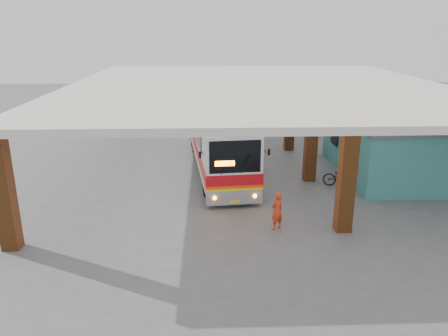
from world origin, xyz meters
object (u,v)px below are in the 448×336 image
motorcycle (343,177)px  red_chair (314,152)px  pedestrian (277,211)px  coach_bus (218,138)px

motorcycle → red_chair: size_ratio=2.45×
red_chair → pedestrian: bearing=-124.4°
pedestrian → red_chair: (3.87, 9.96, -0.42)m
coach_bus → pedestrian: bearing=-80.8°
coach_bus → motorcycle: 7.13m
pedestrian → red_chair: pedestrian is taller
coach_bus → red_chair: 6.45m
pedestrian → red_chair: 10.70m
coach_bus → pedestrian: 8.34m
motorcycle → pedestrian: pedestrian is taller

